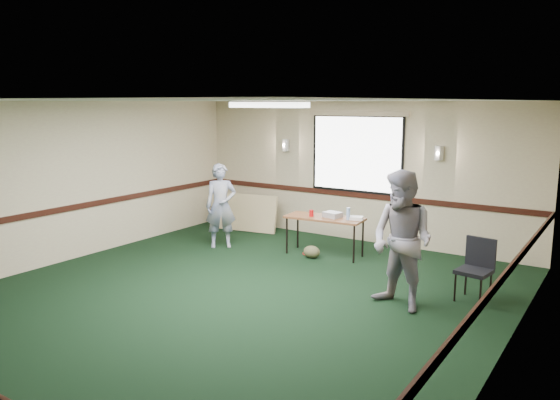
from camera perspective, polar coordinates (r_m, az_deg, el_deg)
The scene contains 13 objects.
ground at distance 7.66m, azimuth -5.45°, elevation -10.33°, with size 8.00×8.00×0.00m, color black.
room_shell at distance 8.99m, azimuth 2.90°, elevation 3.16°, with size 8.00×8.02×8.00m.
folding_table at distance 9.62m, azimuth 4.69°, elevation -2.08°, with size 1.42×0.68×0.69m.
projector at distance 9.59m, azimuth 5.53°, elevation -1.53°, with size 0.29×0.24×0.10m, color #9998A1.
game_console at distance 9.45m, azimuth 7.98°, elevation -1.88°, with size 0.22×0.18×0.06m, color silver.
red_cup at distance 9.63m, azimuth 3.30°, elevation -1.38°, with size 0.08×0.08×0.12m, color #A80B0D.
water_bottle at distance 9.40m, azimuth 7.15°, elevation -1.44°, with size 0.06×0.06×0.21m, color #7E9ECF.
duffel_bag at distance 9.56m, azimuth 3.33°, elevation -5.43°, with size 0.31×0.23×0.22m, color #434126.
cable_coil at distance 9.82m, azimuth 3.17°, elevation -5.60°, with size 0.28×0.28×0.01m, color #B51816.
folded_table at distance 11.52m, azimuth -3.88°, elevation -1.29°, with size 1.52×0.06×0.78m, color tan.
conference_chair at distance 7.96m, azimuth 19.87°, elevation -6.33°, with size 0.47×0.49×0.85m.
person_left at distance 10.18m, azimuth -6.19°, elevation -0.60°, with size 0.57×0.37×1.57m, color #455799.
person_right at distance 7.23m, azimuth 12.65°, elevation -4.18°, with size 0.89×0.69×1.83m, color #7B8BC0.
Camera 1 is at (4.53, -5.57, 2.68)m, focal length 35.00 mm.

